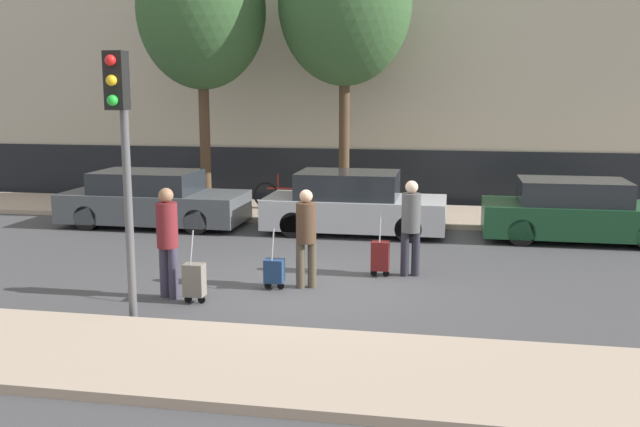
{
  "coord_description": "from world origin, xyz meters",
  "views": [
    {
      "loc": [
        2.31,
        -11.66,
        3.35
      ],
      "look_at": [
        -0.23,
        1.8,
        0.95
      ],
      "focal_mm": 40.0,
      "sensor_mm": 36.0,
      "label": 1
    }
  ],
  "objects_px": {
    "trolley_left": "(194,280)",
    "parked_bicycle": "(285,195)",
    "parked_car_0": "(153,200)",
    "pedestrian_center": "(306,233)",
    "parked_car_1": "(353,205)",
    "bare_tree_down_street": "(201,11)",
    "pedestrian_left": "(167,236)",
    "traffic_light": "(121,132)",
    "parked_car_2": "(578,212)",
    "bare_tree_near_crossing": "(345,4)",
    "trolley_center": "(274,271)",
    "pedestrian_right": "(411,222)",
    "trolley_right": "(380,256)"
  },
  "relations": [
    {
      "from": "pedestrian_left",
      "to": "trolley_left",
      "type": "relative_size",
      "value": 1.53
    },
    {
      "from": "parked_car_0",
      "to": "trolley_left",
      "type": "distance_m",
      "value": 6.83
    },
    {
      "from": "pedestrian_right",
      "to": "traffic_light",
      "type": "distance_m",
      "value": 5.4
    },
    {
      "from": "trolley_center",
      "to": "bare_tree_down_street",
      "type": "relative_size",
      "value": 0.14
    },
    {
      "from": "pedestrian_center",
      "to": "bare_tree_down_street",
      "type": "xyz_separation_m",
      "value": [
        -4.15,
        6.65,
        4.39
      ]
    },
    {
      "from": "bare_tree_down_street",
      "to": "parked_car_2",
      "type": "bearing_deg",
      "value": -10.93
    },
    {
      "from": "parked_car_2",
      "to": "bare_tree_near_crossing",
      "type": "distance_m",
      "value": 7.79
    },
    {
      "from": "traffic_light",
      "to": "bare_tree_near_crossing",
      "type": "xyz_separation_m",
      "value": [
        1.7,
        9.43,
        2.76
      ]
    },
    {
      "from": "trolley_left",
      "to": "traffic_light",
      "type": "height_order",
      "value": "traffic_light"
    },
    {
      "from": "bare_tree_near_crossing",
      "to": "parked_car_1",
      "type": "bearing_deg",
      "value": -76.12
    },
    {
      "from": "parked_car_2",
      "to": "bare_tree_near_crossing",
      "type": "xyz_separation_m",
      "value": [
        -5.62,
        2.34,
        4.86
      ]
    },
    {
      "from": "parked_car_1",
      "to": "traffic_light",
      "type": "distance_m",
      "value": 7.71
    },
    {
      "from": "parked_car_1",
      "to": "traffic_light",
      "type": "bearing_deg",
      "value": -107.92
    },
    {
      "from": "bare_tree_down_street",
      "to": "pedestrian_left",
      "type": "bearing_deg",
      "value": -74.78
    },
    {
      "from": "pedestrian_center",
      "to": "pedestrian_left",
      "type": "bearing_deg",
      "value": -175.1
    },
    {
      "from": "parked_car_0",
      "to": "pedestrian_left",
      "type": "distance_m",
      "value": 6.42
    },
    {
      "from": "pedestrian_center",
      "to": "bare_tree_down_street",
      "type": "height_order",
      "value": "bare_tree_down_street"
    },
    {
      "from": "parked_car_0",
      "to": "pedestrian_left",
      "type": "bearing_deg",
      "value": -64.07
    },
    {
      "from": "parked_car_0",
      "to": "trolley_left",
      "type": "bearing_deg",
      "value": -60.97
    },
    {
      "from": "parked_car_0",
      "to": "pedestrian_right",
      "type": "bearing_deg",
      "value": -29.07
    },
    {
      "from": "parked_car_0",
      "to": "bare_tree_down_street",
      "type": "bearing_deg",
      "value": 69.18
    },
    {
      "from": "parked_car_1",
      "to": "pedestrian_right",
      "type": "height_order",
      "value": "pedestrian_right"
    },
    {
      "from": "parked_car_1",
      "to": "bare_tree_near_crossing",
      "type": "bearing_deg",
      "value": 103.88
    },
    {
      "from": "parked_car_0",
      "to": "trolley_right",
      "type": "height_order",
      "value": "parked_car_0"
    },
    {
      "from": "trolley_left",
      "to": "bare_tree_near_crossing",
      "type": "height_order",
      "value": "bare_tree_near_crossing"
    },
    {
      "from": "trolley_left",
      "to": "traffic_light",
      "type": "xyz_separation_m",
      "value": [
        -0.61,
        -1.03,
        2.37
      ]
    },
    {
      "from": "bare_tree_down_street",
      "to": "pedestrian_center",
      "type": "bearing_deg",
      "value": -58.06
    },
    {
      "from": "trolley_left",
      "to": "parked_bicycle",
      "type": "distance_m",
      "value": 8.37
    },
    {
      "from": "trolley_left",
      "to": "trolley_center",
      "type": "xyz_separation_m",
      "value": [
        1.04,
        1.01,
        -0.06
      ]
    },
    {
      "from": "pedestrian_center",
      "to": "pedestrian_right",
      "type": "distance_m",
      "value": 2.03
    },
    {
      "from": "pedestrian_center",
      "to": "bare_tree_down_street",
      "type": "distance_m",
      "value": 8.99
    },
    {
      "from": "pedestrian_center",
      "to": "traffic_light",
      "type": "relative_size",
      "value": 0.44
    },
    {
      "from": "parked_car_0",
      "to": "pedestrian_left",
      "type": "xyz_separation_m",
      "value": [
        2.8,
        -5.76,
        0.39
      ]
    },
    {
      "from": "trolley_center",
      "to": "pedestrian_right",
      "type": "distance_m",
      "value": 2.65
    },
    {
      "from": "trolley_left",
      "to": "traffic_light",
      "type": "distance_m",
      "value": 2.66
    },
    {
      "from": "trolley_center",
      "to": "parked_bicycle",
      "type": "xyz_separation_m",
      "value": [
        -1.57,
        7.35,
        0.18
      ]
    },
    {
      "from": "parked_car_1",
      "to": "bare_tree_down_street",
      "type": "xyz_separation_m",
      "value": [
        -4.27,
        1.81,
        4.68
      ]
    },
    {
      "from": "parked_car_2",
      "to": "trolley_right",
      "type": "bearing_deg",
      "value": -135.75
    },
    {
      "from": "parked_car_1",
      "to": "bare_tree_near_crossing",
      "type": "relative_size",
      "value": 0.56
    },
    {
      "from": "parked_car_0",
      "to": "trolley_center",
      "type": "bearing_deg",
      "value": -48.73
    },
    {
      "from": "parked_car_1",
      "to": "traffic_light",
      "type": "height_order",
      "value": "traffic_light"
    },
    {
      "from": "parked_car_0",
      "to": "pedestrian_center",
      "type": "bearing_deg",
      "value": -44.39
    },
    {
      "from": "parked_car_2",
      "to": "traffic_light",
      "type": "distance_m",
      "value": 10.4
    },
    {
      "from": "trolley_center",
      "to": "bare_tree_down_street",
      "type": "xyz_separation_m",
      "value": [
        -3.63,
        6.85,
        5.04
      ]
    },
    {
      "from": "pedestrian_left",
      "to": "traffic_light",
      "type": "bearing_deg",
      "value": 107.18
    },
    {
      "from": "pedestrian_center",
      "to": "trolley_left",
      "type": "bearing_deg",
      "value": -163.15
    },
    {
      "from": "pedestrian_center",
      "to": "trolley_center",
      "type": "xyz_separation_m",
      "value": [
        -0.51,
        -0.2,
        -0.64
      ]
    },
    {
      "from": "parked_car_1",
      "to": "trolley_left",
      "type": "bearing_deg",
      "value": -105.48
    },
    {
      "from": "parked_bicycle",
      "to": "traffic_light",
      "type": "bearing_deg",
      "value": -90.5
    },
    {
      "from": "bare_tree_down_street",
      "to": "parked_car_1",
      "type": "bearing_deg",
      "value": -23.05
    }
  ]
}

